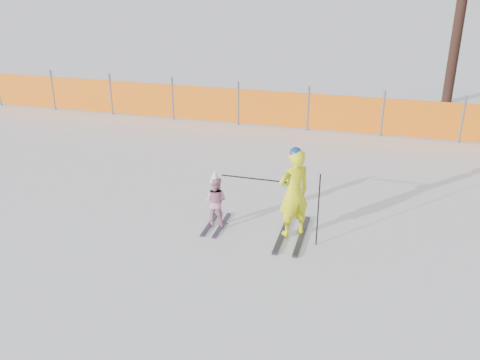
% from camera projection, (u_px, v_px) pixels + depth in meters
% --- Properties ---
extents(ground, '(120.00, 120.00, 0.00)m').
position_uv_depth(ground, '(232.00, 245.00, 9.15)').
color(ground, white).
rests_on(ground, ground).
extents(adult, '(0.68, 1.45, 1.66)m').
position_uv_depth(adult, '(294.00, 193.00, 9.12)').
color(adult, black).
rests_on(adult, ground).
extents(child, '(0.48, 0.98, 1.11)m').
position_uv_depth(child, '(216.00, 200.00, 9.60)').
color(child, black).
rests_on(child, ground).
extents(ski_poles, '(1.75, 0.24, 1.31)m').
position_uv_depth(ski_poles, '(287.00, 195.00, 9.05)').
color(ski_poles, black).
rests_on(ski_poles, ground).
extents(safety_fence, '(17.02, 0.06, 1.25)m').
position_uv_depth(safety_fence, '(254.00, 107.00, 15.13)').
color(safety_fence, '#595960').
rests_on(safety_fence, ground).
extents(tree_trunks, '(1.86, 1.18, 5.98)m').
position_uv_depth(tree_trunks, '(479.00, 16.00, 16.20)').
color(tree_trunks, black).
rests_on(tree_trunks, ground).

